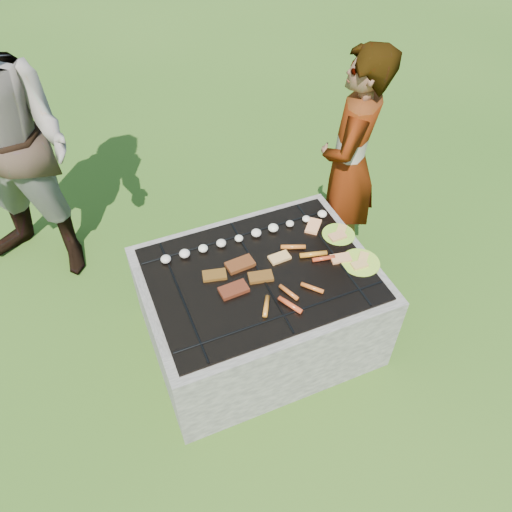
# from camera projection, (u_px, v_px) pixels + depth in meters

# --- Properties ---
(lawn) EXTENTS (60.00, 60.00, 0.00)m
(lawn) POSITION_uv_depth(u_px,v_px,m) (259.00, 336.00, 3.21)
(lawn) COLOR #244B12
(lawn) RESTS_ON ground
(fire_pit) EXTENTS (1.30, 1.00, 0.62)m
(fire_pit) POSITION_uv_depth(u_px,v_px,m) (259.00, 309.00, 3.01)
(fire_pit) COLOR #A79D94
(fire_pit) RESTS_ON ground
(mushrooms) EXTENTS (1.06, 0.06, 0.04)m
(mushrooms) POSITION_uv_depth(u_px,v_px,m) (243.00, 237.00, 2.95)
(mushrooms) COLOR beige
(mushrooms) RESTS_ON fire_pit
(pork_slabs) EXTENTS (0.38, 0.26, 0.02)m
(pork_slabs) POSITION_uv_depth(u_px,v_px,m) (238.00, 276.00, 2.74)
(pork_slabs) COLOR #975D1B
(pork_slabs) RESTS_ON fire_pit
(sausages) EXTENTS (0.55, 0.49, 0.03)m
(sausages) POSITION_uv_depth(u_px,v_px,m) (299.00, 276.00, 2.74)
(sausages) COLOR #D65723
(sausages) RESTS_ON fire_pit
(bread_on_grate) EXTENTS (0.44, 0.42, 0.02)m
(bread_on_grate) POSITION_uv_depth(u_px,v_px,m) (310.00, 245.00, 2.92)
(bread_on_grate) COLOR #E9BE77
(bread_on_grate) RESTS_ON fire_pit
(plate_far) EXTENTS (0.21, 0.21, 0.03)m
(plate_far) POSITION_uv_depth(u_px,v_px,m) (339.00, 235.00, 2.99)
(plate_far) COLOR #AEC82F
(plate_far) RESTS_ON fire_pit
(plate_near) EXTENTS (0.28, 0.28, 0.03)m
(plate_near) POSITION_uv_depth(u_px,v_px,m) (360.00, 263.00, 2.83)
(plate_near) COLOR #C0D633
(plate_near) RESTS_ON fire_pit
(cook) EXTENTS (0.67, 0.68, 1.57)m
(cook) POSITION_uv_depth(u_px,v_px,m) (349.00, 166.00, 3.18)
(cook) COLOR #A7988B
(cook) RESTS_ON ground
(bystander) EXTENTS (1.19, 1.16, 1.94)m
(bystander) POSITION_uv_depth(u_px,v_px,m) (4.00, 151.00, 2.97)
(bystander) COLOR #A09386
(bystander) RESTS_ON ground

